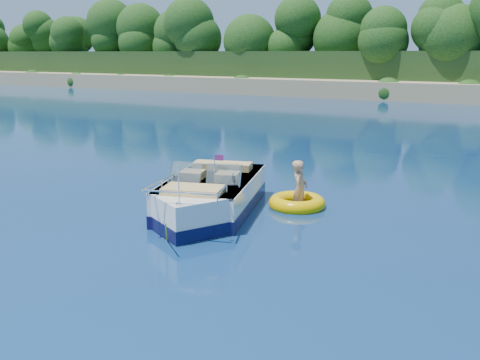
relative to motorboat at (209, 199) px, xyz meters
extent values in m
plane|color=#09193F|center=(1.47, -0.77, -0.36)|extent=(160.00, 160.00, 0.00)
cube|color=tan|center=(1.47, 37.23, 0.14)|extent=(170.00, 8.00, 2.00)
cylinder|color=#331B11|center=(-43.53, 40.23, 2.54)|extent=(0.44, 0.44, 2.80)
sphere|color=black|center=(-43.53, 40.23, 5.20)|extent=(4.62, 4.62, 4.62)
cylinder|color=#331B11|center=(-16.53, 39.73, 2.74)|extent=(0.44, 0.44, 3.20)
sphere|color=black|center=(-16.53, 39.73, 5.78)|extent=(5.28, 5.28, 5.28)
cube|color=white|center=(-0.11, 0.36, -0.06)|extent=(2.98, 4.14, 1.03)
cube|color=white|center=(0.41, -1.32, -0.06)|extent=(1.88, 1.88, 1.03)
cube|color=#0F0C36|center=(-0.11, 0.36, -0.21)|extent=(3.02, 4.18, 0.30)
cube|color=#0F0C36|center=(0.41, -1.32, -0.21)|extent=(1.92, 1.92, 0.30)
cube|color=tan|center=(-0.20, 0.64, 0.23)|extent=(2.27, 2.95, 0.10)
cube|color=white|center=(-0.11, 0.36, 0.42)|extent=(3.02, 4.15, 0.06)
cube|color=black|center=(-0.71, 2.31, -0.02)|extent=(0.62, 0.49, 0.89)
cube|color=#8C9EA5|center=(-0.33, -0.43, 0.71)|extent=(0.80, 0.38, 0.48)
cube|color=#8C9EA5|center=(0.52, -0.17, 0.71)|extent=(0.81, 0.56, 0.48)
cube|color=#DDB266|center=(-0.46, -0.01, 0.45)|extent=(0.68, 0.68, 0.39)
cube|color=#DDB266|center=(0.38, 0.26, 0.45)|extent=(0.68, 0.68, 0.39)
cube|color=#DDB266|center=(-0.40, 1.30, 0.45)|extent=(1.63, 0.97, 0.37)
cube|color=#DDB266|center=(0.35, -1.15, 0.43)|extent=(1.46, 1.09, 0.33)
cylinder|color=white|center=(0.63, -2.04, 0.87)|extent=(0.03, 0.03, 0.84)
cube|color=red|center=(0.43, -0.19, 1.10)|extent=(0.21, 0.08, 0.14)
cube|color=silver|center=(0.64, -2.09, 0.48)|extent=(0.11, 0.09, 0.05)
cylinder|color=yellow|center=(0.60, -2.46, -0.02)|extent=(0.66, 0.86, 0.75)
torus|color=#FFC000|center=(1.64, 1.60, -0.27)|extent=(1.49, 1.49, 0.38)
torus|color=red|center=(1.64, 1.60, -0.25)|extent=(1.22, 1.22, 0.13)
imported|color=tan|center=(1.67, 1.70, -0.36)|extent=(0.58, 0.92, 1.68)
camera|label=1|loc=(6.91, -10.48, 3.47)|focal=40.00mm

